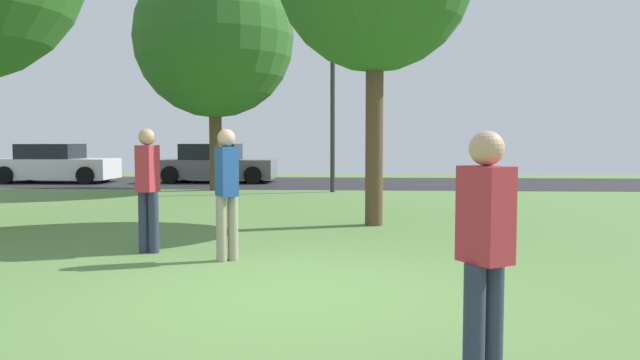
{
  "coord_description": "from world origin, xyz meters",
  "views": [
    {
      "loc": [
        0.74,
        -6.27,
        1.62
      ],
      "look_at": [
        0.0,
        5.8,
        0.8
      ],
      "focal_mm": 34.03,
      "sensor_mm": 36.0,
      "label": 1
    }
  ],
  "objects_px": {
    "street_lamp_post": "(333,118)",
    "parked_car_grey": "(216,165)",
    "maple_tree_near": "(214,38)",
    "person_thrower": "(227,188)",
    "parked_car_white": "(55,165)",
    "person_catcher": "(485,248)",
    "person_bystander": "(148,184)"
  },
  "relations": [
    {
      "from": "person_catcher",
      "to": "parked_car_grey",
      "type": "xyz_separation_m",
      "value": [
        -6.12,
        18.51,
        -0.27
      ]
    },
    {
      "from": "maple_tree_near",
      "to": "parked_car_grey",
      "type": "height_order",
      "value": "maple_tree_near"
    },
    {
      "from": "parked_car_white",
      "to": "parked_car_grey",
      "type": "distance_m",
      "value": 5.94
    },
    {
      "from": "person_bystander",
      "to": "maple_tree_near",
      "type": "bearing_deg",
      "value": 17.22
    },
    {
      "from": "person_thrower",
      "to": "person_catcher",
      "type": "relative_size",
      "value": 1.05
    },
    {
      "from": "person_catcher",
      "to": "parked_car_white",
      "type": "height_order",
      "value": "person_catcher"
    },
    {
      "from": "person_catcher",
      "to": "parked_car_grey",
      "type": "distance_m",
      "value": 19.5
    },
    {
      "from": "person_catcher",
      "to": "maple_tree_near",
      "type": "bearing_deg",
      "value": -13.08
    },
    {
      "from": "maple_tree_near",
      "to": "street_lamp_post",
      "type": "relative_size",
      "value": 1.62
    },
    {
      "from": "parked_car_white",
      "to": "street_lamp_post",
      "type": "relative_size",
      "value": 0.95
    },
    {
      "from": "parked_car_grey",
      "to": "person_bystander",
      "type": "bearing_deg",
      "value": -80.54
    },
    {
      "from": "person_catcher",
      "to": "street_lamp_post",
      "type": "relative_size",
      "value": 0.37
    },
    {
      "from": "person_thrower",
      "to": "person_bystander",
      "type": "bearing_deg",
      "value": -144.52
    },
    {
      "from": "maple_tree_near",
      "to": "person_thrower",
      "type": "relative_size",
      "value": 4.15
    },
    {
      "from": "maple_tree_near",
      "to": "parked_car_grey",
      "type": "xyz_separation_m",
      "value": [
        -0.84,
        3.51,
        -4.11
      ]
    },
    {
      "from": "parked_car_grey",
      "to": "street_lamp_post",
      "type": "height_order",
      "value": "street_lamp_post"
    },
    {
      "from": "person_bystander",
      "to": "street_lamp_post",
      "type": "height_order",
      "value": "street_lamp_post"
    },
    {
      "from": "person_catcher",
      "to": "parked_car_white",
      "type": "relative_size",
      "value": 0.39
    },
    {
      "from": "person_catcher",
      "to": "person_bystander",
      "type": "bearing_deg",
      "value": 7.6
    },
    {
      "from": "street_lamp_post",
      "to": "person_thrower",
      "type": "bearing_deg",
      "value": -95.26
    },
    {
      "from": "person_thrower",
      "to": "parked_car_grey",
      "type": "bearing_deg",
      "value": 161.37
    },
    {
      "from": "maple_tree_near",
      "to": "parked_car_white",
      "type": "bearing_deg",
      "value": 156.19
    },
    {
      "from": "parked_car_white",
      "to": "parked_car_grey",
      "type": "relative_size",
      "value": 0.99
    },
    {
      "from": "maple_tree_near",
      "to": "person_bystander",
      "type": "distance_m",
      "value": 11.27
    },
    {
      "from": "person_thrower",
      "to": "parked_car_white",
      "type": "height_order",
      "value": "person_thrower"
    },
    {
      "from": "person_bystander",
      "to": "parked_car_white",
      "type": "bearing_deg",
      "value": 40.56
    },
    {
      "from": "person_bystander",
      "to": "parked_car_white",
      "type": "distance_m",
      "value": 15.82
    },
    {
      "from": "person_catcher",
      "to": "street_lamp_post",
      "type": "height_order",
      "value": "street_lamp_post"
    },
    {
      "from": "person_thrower",
      "to": "person_catcher",
      "type": "bearing_deg",
      "value": -0.0
    },
    {
      "from": "person_thrower",
      "to": "person_catcher",
      "type": "xyz_separation_m",
      "value": [
        2.54,
        -3.99,
        -0.05
      ]
    },
    {
      "from": "street_lamp_post",
      "to": "parked_car_grey",
      "type": "bearing_deg",
      "value": 139.1
    },
    {
      "from": "person_thrower",
      "to": "person_bystander",
      "type": "relative_size",
      "value": 0.99
    }
  ]
}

